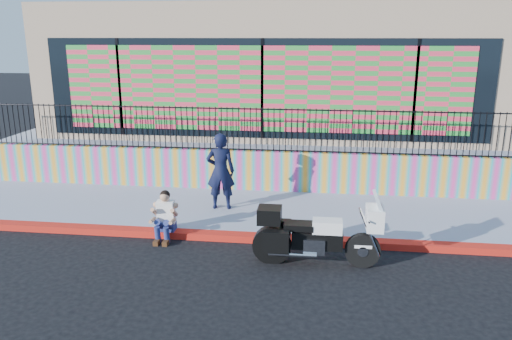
# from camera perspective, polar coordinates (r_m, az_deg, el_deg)

# --- Properties ---
(ground) EXTENTS (90.00, 90.00, 0.00)m
(ground) POSITION_cam_1_polar(r_m,az_deg,el_deg) (11.01, -1.81, -8.02)
(ground) COLOR black
(ground) RESTS_ON ground
(red_curb) EXTENTS (16.00, 0.30, 0.15)m
(red_curb) POSITION_cam_1_polar(r_m,az_deg,el_deg) (10.98, -1.81, -7.66)
(red_curb) COLOR red
(red_curb) RESTS_ON ground
(sidewalk) EXTENTS (16.00, 3.00, 0.15)m
(sidewalk) POSITION_cam_1_polar(r_m,az_deg,el_deg) (12.50, -0.62, -4.74)
(sidewalk) COLOR #9399B1
(sidewalk) RESTS_ON ground
(mural_wall) EXTENTS (16.00, 0.20, 1.10)m
(mural_wall) POSITION_cam_1_polar(r_m,az_deg,el_deg) (13.82, 0.27, -0.05)
(mural_wall) COLOR #E03B93
(mural_wall) RESTS_ON sidewalk
(metal_fence) EXTENTS (15.80, 0.04, 1.20)m
(metal_fence) POSITION_cam_1_polar(r_m,az_deg,el_deg) (13.56, 0.28, 4.64)
(metal_fence) COLOR black
(metal_fence) RESTS_ON mural_wall
(elevated_platform) EXTENTS (16.00, 10.00, 1.25)m
(elevated_platform) POSITION_cam_1_polar(r_m,az_deg,el_deg) (18.78, 2.17, 3.80)
(elevated_platform) COLOR #9399B1
(elevated_platform) RESTS_ON ground
(storefront_building) EXTENTS (14.00, 8.06, 4.00)m
(storefront_building) POSITION_cam_1_polar(r_m,az_deg,el_deg) (18.22, 2.19, 11.78)
(storefront_building) COLOR tan
(storefront_building) RESTS_ON elevated_platform
(police_motorcycle) EXTENTS (2.43, 0.80, 1.51)m
(police_motorcycle) POSITION_cam_1_polar(r_m,az_deg,el_deg) (9.75, 6.74, -7.26)
(police_motorcycle) COLOR black
(police_motorcycle) RESTS_ON ground
(police_officer) EXTENTS (0.74, 0.52, 1.91)m
(police_officer) POSITION_cam_1_polar(r_m,az_deg,el_deg) (12.27, -4.07, -0.13)
(police_officer) COLOR black
(police_officer) RESTS_ON sidewalk
(seated_man) EXTENTS (0.54, 0.71, 1.06)m
(seated_man) POSITION_cam_1_polar(r_m,az_deg,el_deg) (11.05, -10.44, -5.68)
(seated_man) COLOR navy
(seated_man) RESTS_ON ground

